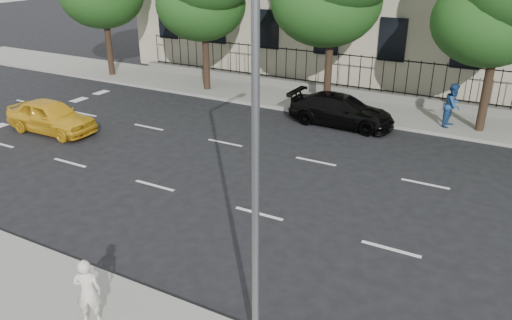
# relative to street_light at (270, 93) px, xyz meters

# --- Properties ---
(ground) EXTENTS (120.00, 120.00, 0.00)m
(ground) POSITION_rel_street_light_xyz_m (-2.50, 1.77, -5.15)
(ground) COLOR black
(ground) RESTS_ON ground
(far_sidewalk) EXTENTS (60.00, 4.00, 0.15)m
(far_sidewalk) POSITION_rel_street_light_xyz_m (-2.50, 15.77, -5.07)
(far_sidewalk) COLOR gray
(far_sidewalk) RESTS_ON ground
(lane_markings) EXTENTS (49.60, 4.62, 0.01)m
(lane_markings) POSITION_rel_street_light_xyz_m (-2.50, 6.52, -5.14)
(lane_markings) COLOR silver
(lane_markings) RESTS_ON ground
(crosswalk) EXTENTS (0.50, 12.10, 0.01)m
(crosswalk) POSITION_rel_street_light_xyz_m (-16.50, 6.37, -5.14)
(crosswalk) COLOR silver
(crosswalk) RESTS_ON ground
(iron_fence) EXTENTS (30.00, 0.50, 2.20)m
(iron_fence) POSITION_rel_street_light_xyz_m (-2.50, 17.47, -4.50)
(iron_fence) COLOR slate
(iron_fence) RESTS_ON far_sidewalk
(street_light) EXTENTS (0.25, 3.32, 8.05)m
(street_light) POSITION_rel_street_light_xyz_m (0.00, 0.00, 0.00)
(street_light) COLOR slate
(street_light) RESTS_ON near_sidewalk
(yellow_taxi) EXTENTS (4.19, 1.73, 1.42)m
(yellow_taxi) POSITION_rel_street_light_xyz_m (-13.73, 6.32, -4.44)
(yellow_taxi) COLOR yellow
(yellow_taxi) RESTS_ON ground
(black_sedan) EXTENTS (4.79, 2.04, 1.38)m
(black_sedan) POSITION_rel_street_light_xyz_m (-3.11, 13.16, -4.46)
(black_sedan) COLOR black
(black_sedan) RESTS_ON ground
(woman_near) EXTENTS (0.66, 0.61, 1.52)m
(woman_near) POSITION_rel_street_light_xyz_m (-3.32, -1.68, -4.24)
(woman_near) COLOR silver
(woman_near) RESTS_ON near_sidewalk
(pedestrian_far) EXTENTS (0.91, 1.06, 1.90)m
(pedestrian_far) POSITION_rel_street_light_xyz_m (1.30, 14.90, -4.05)
(pedestrian_far) COLOR navy
(pedestrian_far) RESTS_ON far_sidewalk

